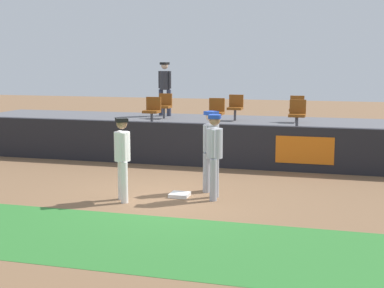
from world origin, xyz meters
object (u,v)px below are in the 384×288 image
Objects in this scene: player_fielder_home at (122,154)px; spectator_hooded at (165,85)px; seat_front_left at (152,109)px; seat_back_center at (236,106)px; player_coach_visitor at (214,151)px; seat_back_left at (165,105)px; seat_front_right at (297,113)px; seat_back_right at (297,107)px; first_base at (180,195)px; player_runner_visitor at (211,145)px; seat_front_center at (216,111)px.

spectator_hooded is (-1.79, 8.20, 1.04)m from player_fielder_home.
seat_back_center is at bearing 38.72° from seat_front_left.
player_fielder_home is 0.97× the size of player_coach_visitor.
seat_front_right is at bearing -21.39° from seat_back_left.
seat_back_right is 4.59m from seat_front_left.
seat_back_right is at bearing -0.01° from seat_back_center.
first_base is 0.23× the size of player_fielder_home.
player_fielder_home is at bearing -23.00° from player_runner_visitor.
seat_back_left is at bearing 96.40° from seat_front_left.
seat_front_left is (-1.32, 5.55, 0.42)m from player_fielder_home.
seat_back_right is at bearing 124.59° from player_fielder_home.
seat_back_left is (-2.21, 1.80, -0.00)m from seat_front_center.
seat_front_right is 2.80m from seat_back_center.
player_coach_visitor is 8.40m from spectator_hooded.
seat_back_center is at bearing 82.47° from seat_front_center.
seat_front_center is 0.44× the size of spectator_hooded.
seat_front_right is 2.39m from seat_front_center.
seat_back_center and seat_front_center have the same top height.
seat_front_left reaches higher than first_base.
seat_back_left is (-2.45, -0.00, -0.00)m from seat_back_center.
spectator_hooded reaches higher than seat_front_center.
spectator_hooded is at bearing -159.43° from player_coach_visitor.
player_coach_visitor is at bearing -63.64° from seat_back_left.
player_fielder_home is 2.07× the size of seat_front_right.
seat_back_center is (-0.86, 6.68, 0.38)m from player_coach_visitor.
seat_back_center is (-0.10, 6.69, 1.38)m from first_base.
seat_back_left is 1.00× the size of seat_back_right.
player_coach_visitor is at bearing -57.51° from seat_front_left.
seat_front_left is at bearing 159.55° from player_fielder_home.
seat_back_left is at bearing 157.87° from player_fielder_home.
seat_front_center and seat_back_left have the same top height.
first_base is 7.29m from seat_back_left.
player_runner_visitor is at bearing -165.60° from player_coach_visitor.
player_runner_visitor is at bearing -62.89° from seat_back_left.
player_coach_visitor is 2.13× the size of seat_back_right.
seat_back_left is at bearing 140.83° from seat_front_center.
seat_front_left is at bearing 180.00° from seat_front_right.
seat_front_center is (-0.86, 4.20, 0.38)m from player_runner_visitor.
seat_back_center is at bearing -177.50° from player_coach_visitor.
player_coach_visitor is 5.02m from seat_front_center.
spectator_hooded is (-2.72, 0.85, 0.62)m from seat_back_center.
seat_front_right reaches higher than player_fielder_home.
spectator_hooded is at bearing 133.08° from seat_front_center.
spectator_hooded reaches higher than seat_back_left.
seat_front_right is 1.00× the size of seat_back_left.
spectator_hooded is at bearing 162.61° from seat_back_center.
player_fielder_home is at bearing -74.38° from player_coach_visitor.
seat_back_right is (4.43, -0.00, -0.00)m from seat_back_left.
spectator_hooded is (-3.58, 7.53, 1.01)m from player_coach_visitor.
first_base is 5.48m from seat_front_right.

